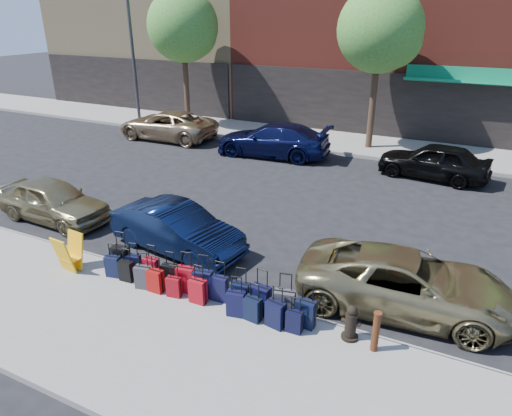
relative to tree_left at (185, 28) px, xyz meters
The scene contains 38 objects.
ground 14.72m from the tree_left, 43.94° to the right, with size 120.00×120.00×0.00m, color black.
sidewalk_near 19.54m from the tree_left, 58.36° to the right, with size 60.00×4.00×0.15m, color gray.
sidewalk_far 11.22m from the tree_left, ahead, with size 60.00×4.00×0.15m, color gray.
curb_near 17.92m from the tree_left, 54.81° to the right, with size 60.00×0.08×0.15m, color gray.
curb_far 11.31m from the tree_left, ahead, with size 60.00×0.08×0.15m, color gray.
tree_left is the anchor object (origin of this frame).
tree_center 10.50m from the tree_left, ahead, with size 3.80×3.80×7.27m.
streetlight 3.11m from the tree_left, 166.61° to the right, with size 2.59×0.18×8.00m.
suitcase_front_0 16.81m from the tree_left, 62.58° to the right, with size 0.47×0.29×1.07m.
suitcase_front_1 17.02m from the tree_left, 61.31° to the right, with size 0.38×0.26×0.86m.
suitcase_front_2 17.26m from the tree_left, 59.62° to the right, with size 0.39×0.22×0.92m.
suitcase_front_3 17.57m from the tree_left, 57.99° to the right, with size 0.39×0.24×0.89m.
suitcase_front_4 17.87m from the tree_left, 56.66° to the right, with size 0.46×0.30×1.03m.
suitcase_front_5 18.09m from the tree_left, 55.33° to the right, with size 0.47×0.32×1.05m.
suitcase_front_6 18.31m from the tree_left, 54.18° to the right, with size 0.42×0.25×0.98m.
suitcase_front_7 18.66m from the tree_left, 52.79° to the right, with size 0.43×0.27×0.98m.
suitcase_front_8 18.94m from the tree_left, 51.55° to the right, with size 0.47×0.30×1.07m.
suitcase_front_9 19.22m from the tree_left, 50.11° to the right, with size 0.49×0.33×1.08m.
suitcase_front_10 19.59m from the tree_left, 49.07° to the right, with size 0.43×0.25×1.00m.
suitcase_back_0 17.10m from the tree_left, 63.02° to the right, with size 0.41×0.29×0.89m.
suitcase_back_1 17.30m from the tree_left, 61.71° to the right, with size 0.37×0.23×0.86m.
suitcase_back_2 17.63m from the tree_left, 60.10° to the right, with size 0.43×0.30×0.93m.
suitcase_back_3 17.79m from the tree_left, 59.06° to the right, with size 0.38×0.22×0.91m.
suitcase_back_4 18.04m from the tree_left, 57.58° to the right, with size 0.36×0.24×0.80m.
suitcase_back_5 18.33m from the tree_left, 55.77° to the right, with size 0.39×0.23×0.93m.
suitcase_back_7 18.93m from the tree_left, 53.23° to the right, with size 0.43×0.30×0.94m.
suitcase_back_8 19.16m from the tree_left, 52.21° to the right, with size 0.40×0.26×0.89m.
suitcase_back_9 19.46m from the tree_left, 50.93° to the right, with size 0.43×0.30×0.95m.
suitcase_back_10 19.72m from the tree_left, 49.93° to the right, with size 0.34×0.20×0.80m.
fire_hydrant 20.18m from the tree_left, 46.89° to the right, with size 0.39×0.35×0.77m.
bollard 20.60m from the tree_left, 46.06° to the right, with size 0.16×0.16×0.88m.
display_rack 16.77m from the tree_left, 67.22° to the right, with size 0.60×0.65×0.97m.
car_near_0 13.80m from the tree_left, 76.05° to the right, with size 1.60×3.98×1.36m, color #8E8257.
car_near_1 15.55m from the tree_left, 57.74° to the right, with size 1.41×4.04×1.33m, color #0D193B.
car_near_2 19.47m from the tree_left, 41.48° to the right, with size 2.22×4.82×1.34m, color #968A5C.
car_far_0 5.36m from the tree_left, 83.58° to the right, with size 2.44×5.30×1.47m, color tan.
car_far_1 8.56m from the tree_left, 24.31° to the right, with size 2.15×5.30×1.54m, color #0C1037.
car_far_2 14.72m from the tree_left, 12.20° to the right, with size 1.72×4.29×1.46m, color black.
Camera 1 is at (5.10, -12.34, 6.30)m, focal length 32.00 mm.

